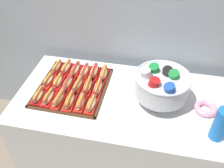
{
  "coord_description": "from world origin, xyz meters",
  "views": [
    {
      "loc": [
        0.18,
        -1.18,
        1.91
      ],
      "look_at": [
        -0.07,
        0.05,
        0.82
      ],
      "focal_mm": 38.71,
      "sensor_mm": 36.0,
      "label": 1
    }
  ],
  "objects_px": {
    "hot_dog_2": "(59,99)",
    "hot_dog_15": "(84,71)",
    "cup_stack": "(221,125)",
    "hot_dog_4": "(80,102)",
    "hot_dog_16": "(94,72)",
    "hot_dog_0": "(38,96)",
    "hot_dog_14": "(75,70)",
    "hot_dog_8": "(68,83)",
    "hot_dog_1": "(48,97)",
    "serving_tray": "(73,87)",
    "hot_dog_5": "(91,104)",
    "hot_dog_10": "(88,86)",
    "hot_dog_7": "(58,82)",
    "donut": "(206,108)",
    "hot_dog_3": "(70,101)",
    "hot_dog_12": "(57,67)",
    "buffet_table": "(120,130)",
    "hot_dog_9": "(78,85)",
    "hot_dog_17": "(104,73)",
    "hot_dog_11": "(98,88)",
    "punch_bowl": "(162,84)",
    "hot_dog_6": "(48,80)",
    "hot_dog_13": "(66,68)"
  },
  "relations": [
    {
      "from": "hot_dog_15",
      "to": "punch_bowl",
      "type": "bearing_deg",
      "value": -17.92
    },
    {
      "from": "hot_dog_7",
      "to": "punch_bowl",
      "type": "relative_size",
      "value": 0.45
    },
    {
      "from": "hot_dog_4",
      "to": "hot_dog_15",
      "type": "bearing_deg",
      "value": 102.06
    },
    {
      "from": "hot_dog_9",
      "to": "punch_bowl",
      "type": "distance_m",
      "value": 0.59
    },
    {
      "from": "hot_dog_0",
      "to": "hot_dog_6",
      "type": "height_order",
      "value": "hot_dog_6"
    },
    {
      "from": "hot_dog_4",
      "to": "cup_stack",
      "type": "height_order",
      "value": "cup_stack"
    },
    {
      "from": "hot_dog_7",
      "to": "hot_dog_15",
      "type": "height_order",
      "value": "hot_dog_7"
    },
    {
      "from": "hot_dog_2",
      "to": "hot_dog_8",
      "type": "relative_size",
      "value": 0.98
    },
    {
      "from": "hot_dog_5",
      "to": "hot_dog_11",
      "type": "height_order",
      "value": "hot_dog_11"
    },
    {
      "from": "serving_tray",
      "to": "hot_dog_6",
      "type": "xyz_separation_m",
      "value": [
        -0.19,
        0.0,
        0.03
      ]
    },
    {
      "from": "hot_dog_3",
      "to": "hot_dog_14",
      "type": "height_order",
      "value": "hot_dog_3"
    },
    {
      "from": "hot_dog_2",
      "to": "cup_stack",
      "type": "distance_m",
      "value": 1.0
    },
    {
      "from": "hot_dog_0",
      "to": "donut",
      "type": "distance_m",
      "value": 1.11
    },
    {
      "from": "hot_dog_9",
      "to": "hot_dog_14",
      "type": "distance_m",
      "value": 0.18
    },
    {
      "from": "hot_dog_1",
      "to": "donut",
      "type": "xyz_separation_m",
      "value": [
        1.03,
        0.12,
        -0.01
      ]
    },
    {
      "from": "buffet_table",
      "to": "hot_dog_4",
      "type": "distance_m",
      "value": 0.48
    },
    {
      "from": "hot_dog_3",
      "to": "hot_dog_12",
      "type": "height_order",
      "value": "hot_dog_3"
    },
    {
      "from": "buffet_table",
      "to": "hot_dog_14",
      "type": "distance_m",
      "value": 0.59
    },
    {
      "from": "hot_dog_12",
      "to": "punch_bowl",
      "type": "bearing_deg",
      "value": -13.28
    },
    {
      "from": "hot_dog_3",
      "to": "hot_dog_9",
      "type": "distance_m",
      "value": 0.17
    },
    {
      "from": "serving_tray",
      "to": "hot_dog_17",
      "type": "bearing_deg",
      "value": 40.6
    },
    {
      "from": "hot_dog_15",
      "to": "hot_dog_12",
      "type": "bearing_deg",
      "value": 179.26
    },
    {
      "from": "punch_bowl",
      "to": "hot_dog_2",
      "type": "bearing_deg",
      "value": -167.65
    },
    {
      "from": "hot_dog_1",
      "to": "cup_stack",
      "type": "distance_m",
      "value": 1.08
    },
    {
      "from": "hot_dog_11",
      "to": "hot_dog_17",
      "type": "height_order",
      "value": "hot_dog_11"
    },
    {
      "from": "hot_dog_7",
      "to": "hot_dog_14",
      "type": "xyz_separation_m",
      "value": [
        0.08,
        0.16,
        -0.0
      ]
    },
    {
      "from": "hot_dog_12",
      "to": "hot_dog_15",
      "type": "relative_size",
      "value": 1.04
    },
    {
      "from": "buffet_table",
      "to": "hot_dog_1",
      "type": "bearing_deg",
      "value": -164.8
    },
    {
      "from": "donut",
      "to": "hot_dog_3",
      "type": "bearing_deg",
      "value": -172.02
    },
    {
      "from": "hot_dog_3",
      "to": "hot_dog_2",
      "type": "bearing_deg",
      "value": 179.26
    },
    {
      "from": "serving_tray",
      "to": "punch_bowl",
      "type": "height_order",
      "value": "punch_bowl"
    },
    {
      "from": "hot_dog_5",
      "to": "hot_dog_12",
      "type": "height_order",
      "value": "same"
    },
    {
      "from": "hot_dog_11",
      "to": "hot_dog_14",
      "type": "distance_m",
      "value": 0.28
    },
    {
      "from": "hot_dog_4",
      "to": "hot_dog_13",
      "type": "xyz_separation_m",
      "value": [
        -0.22,
        0.33,
        0.0
      ]
    },
    {
      "from": "hot_dog_3",
      "to": "hot_dog_4",
      "type": "distance_m",
      "value": 0.08
    },
    {
      "from": "buffet_table",
      "to": "hot_dog_16",
      "type": "relative_size",
      "value": 8.48
    },
    {
      "from": "buffet_table",
      "to": "hot_dog_9",
      "type": "relative_size",
      "value": 7.8
    },
    {
      "from": "hot_dog_2",
      "to": "hot_dog_16",
      "type": "bearing_deg",
      "value": 64.81
    },
    {
      "from": "hot_dog_5",
      "to": "hot_dog_10",
      "type": "bearing_deg",
      "value": 113.7
    },
    {
      "from": "hot_dog_17",
      "to": "hot_dog_15",
      "type": "bearing_deg",
      "value": 179.26
    },
    {
      "from": "hot_dog_7",
      "to": "donut",
      "type": "relative_size",
      "value": 1.08
    },
    {
      "from": "hot_dog_0",
      "to": "hot_dog_3",
      "type": "height_order",
      "value": "hot_dog_3"
    },
    {
      "from": "hot_dog_16",
      "to": "hot_dog_2",
      "type": "bearing_deg",
      "value": -115.19
    },
    {
      "from": "buffet_table",
      "to": "hot_dog_8",
      "type": "relative_size",
      "value": 8.19
    },
    {
      "from": "serving_tray",
      "to": "hot_dog_0",
      "type": "distance_m",
      "value": 0.25
    },
    {
      "from": "hot_dog_0",
      "to": "hot_dog_14",
      "type": "relative_size",
      "value": 0.92
    },
    {
      "from": "serving_tray",
      "to": "hot_dog_2",
      "type": "relative_size",
      "value": 3.05
    },
    {
      "from": "hot_dog_4",
      "to": "hot_dog_16",
      "type": "height_order",
      "value": "hot_dog_16"
    },
    {
      "from": "serving_tray",
      "to": "hot_dog_8",
      "type": "bearing_deg",
      "value": 179.26
    },
    {
      "from": "hot_dog_2",
      "to": "hot_dog_15",
      "type": "height_order",
      "value": "hot_dog_2"
    }
  ]
}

